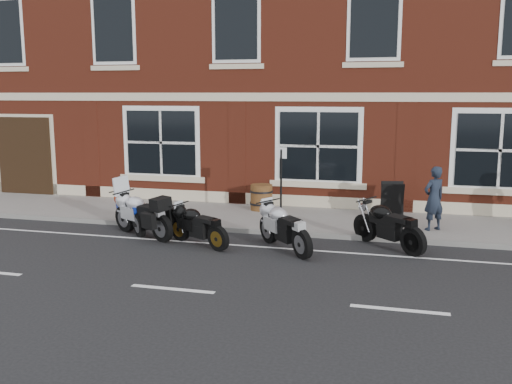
# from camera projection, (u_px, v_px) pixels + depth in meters

# --- Properties ---
(ground) EXTENTS (80.00, 80.00, 0.00)m
(ground) POSITION_uv_depth(u_px,v_px,m) (223.00, 247.00, 13.20)
(ground) COLOR black
(ground) RESTS_ON ground
(sidewalk) EXTENTS (30.00, 3.00, 0.12)m
(sidewalk) POSITION_uv_depth(u_px,v_px,m) (256.00, 217.00, 16.05)
(sidewalk) COLOR slate
(sidewalk) RESTS_ON ground
(kerb) EXTENTS (30.00, 0.16, 0.12)m
(kerb) POSITION_uv_depth(u_px,v_px,m) (240.00, 230.00, 14.55)
(kerb) COLOR slate
(kerb) RESTS_ON ground
(pub_building) EXTENTS (24.00, 12.00, 12.00)m
(pub_building) POSITION_uv_depth(u_px,v_px,m) (305.00, 28.00, 22.19)
(pub_building) COLOR maroon
(pub_building) RESTS_ON ground
(moto_touring_silver) EXTENTS (2.00, 1.17, 1.45)m
(moto_touring_silver) POSITION_uv_depth(u_px,v_px,m) (142.00, 213.00, 14.11)
(moto_touring_silver) COLOR black
(moto_touring_silver) RESTS_ON ground
(moto_sport_red) EXTENTS (1.50, 1.55, 0.91)m
(moto_sport_red) POSITION_uv_depth(u_px,v_px,m) (131.00, 211.00, 14.67)
(moto_sport_red) COLOR black
(moto_sport_red) RESTS_ON ground
(moto_sport_black) EXTENTS (1.75, 1.02, 0.87)m
(moto_sport_black) POSITION_uv_depth(u_px,v_px,m) (198.00, 224.00, 13.25)
(moto_sport_black) COLOR black
(moto_sport_black) RESTS_ON ground
(moto_sport_silver) EXTENTS (1.54, 1.69, 0.97)m
(moto_sport_silver) POSITION_uv_depth(u_px,v_px,m) (285.00, 226.00, 12.85)
(moto_sport_silver) COLOR black
(moto_sport_silver) RESTS_ON ground
(moto_naked_black) EXTENTS (1.68, 1.60, 0.98)m
(moto_naked_black) POSITION_uv_depth(u_px,v_px,m) (388.00, 224.00, 13.02)
(moto_naked_black) COLOR black
(moto_naked_black) RESTS_ON ground
(pedestrian_left) EXTENTS (0.70, 0.67, 1.61)m
(pedestrian_left) POSITION_uv_depth(u_px,v_px,m) (434.00, 198.00, 14.17)
(pedestrian_left) COLOR black
(pedestrian_left) RESTS_ON sidewalk
(a_board_sign) EXTENTS (0.68, 0.52, 1.01)m
(a_board_sign) POSITION_uv_depth(u_px,v_px,m) (392.00, 201.00, 15.51)
(a_board_sign) COLOR black
(a_board_sign) RESTS_ON sidewalk
(barrel_planter) EXTENTS (0.68, 0.68, 0.75)m
(barrel_planter) POSITION_uv_depth(u_px,v_px,m) (261.00, 197.00, 16.73)
(barrel_planter) COLOR #564017
(barrel_planter) RESTS_ON sidewalk
(parking_sign) EXTENTS (0.29, 0.05, 2.03)m
(parking_sign) POSITION_uv_depth(u_px,v_px,m) (281.00, 180.00, 14.69)
(parking_sign) COLOR black
(parking_sign) RESTS_ON sidewalk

